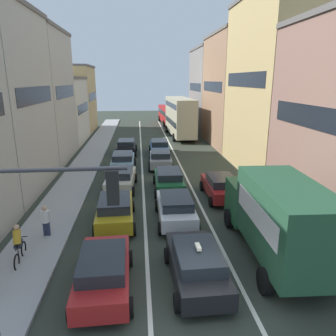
# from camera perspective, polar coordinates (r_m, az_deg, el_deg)

# --- Properties ---
(ground_plane) EXTENTS (140.00, 140.00, 0.00)m
(ground_plane) POSITION_cam_1_polar(r_m,az_deg,el_deg) (11.45, 6.12, -24.55)
(ground_plane) COLOR #31392E
(sidewalk_left) EXTENTS (2.60, 64.00, 0.14)m
(sidewalk_left) POSITION_cam_1_polar(r_m,az_deg,el_deg) (29.86, -14.38, 0.97)
(sidewalk_left) COLOR #9F9F9F
(sidewalk_left) RESTS_ON ground
(lane_stripe_left) EXTENTS (0.16, 60.00, 0.01)m
(lane_stripe_left) POSITION_cam_1_polar(r_m,az_deg,el_deg) (29.49, -4.73, 1.10)
(lane_stripe_left) COLOR silver
(lane_stripe_left) RESTS_ON ground
(lane_stripe_right) EXTENTS (0.16, 60.00, 0.01)m
(lane_stripe_right) POSITION_cam_1_polar(r_m,az_deg,el_deg) (29.71, 1.84, 1.26)
(lane_stripe_right) COLOR silver
(lane_stripe_right) RESTS_ON ground
(building_row_left) EXTENTS (7.20, 43.90, 11.90)m
(building_row_left) POSITION_cam_1_polar(r_m,az_deg,el_deg) (30.84, -24.84, 10.49)
(building_row_left) COLOR #B2ADA3
(building_row_left) RESTS_ON ground
(building_row_right) EXTENTS (7.20, 43.90, 13.67)m
(building_row_right) POSITION_cam_1_polar(r_m,az_deg,el_deg) (33.03, 16.05, 12.82)
(building_row_right) COLOR gray
(building_row_right) RESTS_ON ground
(traffic_light_pole) EXTENTS (3.58, 0.38, 5.50)m
(traffic_light_pole) POSITION_cam_1_polar(r_m,az_deg,el_deg) (8.36, -22.85, -10.88)
(traffic_light_pole) COLOR #2D2D33
(traffic_light_pole) RESTS_ON ground
(removalist_box_truck) EXTENTS (2.93, 7.78, 3.58)m
(removalist_box_truck) POSITION_cam_1_polar(r_m,az_deg,el_deg) (14.02, 18.91, -7.92)
(removalist_box_truck) COLOR #1E5933
(removalist_box_truck) RESTS_ON ground
(taxi_centre_lane_front) EXTENTS (2.15, 4.34, 1.66)m
(taxi_centre_lane_front) POSITION_cam_1_polar(r_m,az_deg,el_deg) (12.28, 5.18, -16.83)
(taxi_centre_lane_front) COLOR black
(taxi_centre_lane_front) RESTS_ON ground
(sedan_left_lane_front) EXTENTS (2.15, 4.35, 1.49)m
(sedan_left_lane_front) POSITION_cam_1_polar(r_m,az_deg,el_deg) (12.10, -11.52, -17.66)
(sedan_left_lane_front) COLOR #A51E1E
(sedan_left_lane_front) RESTS_ON ground
(sedan_centre_lane_second) EXTENTS (2.08, 4.31, 1.49)m
(sedan_centre_lane_second) POSITION_cam_1_polar(r_m,az_deg,el_deg) (17.01, 1.39, -7.13)
(sedan_centre_lane_second) COLOR silver
(sedan_centre_lane_second) RESTS_ON ground
(wagon_left_lane_second) EXTENTS (2.17, 4.36, 1.49)m
(wagon_left_lane_second) POSITION_cam_1_polar(r_m,az_deg,el_deg) (16.97, -9.48, -7.40)
(wagon_left_lane_second) COLOR #B29319
(wagon_left_lane_second) RESTS_ON ground
(hatchback_centre_lane_third) EXTENTS (2.13, 4.33, 1.49)m
(hatchback_centre_lane_third) POSITION_cam_1_polar(r_m,az_deg,el_deg) (21.61, 0.14, -2.09)
(hatchback_centre_lane_third) COLOR #19592D
(hatchback_centre_lane_third) RESTS_ON ground
(sedan_left_lane_third) EXTENTS (2.27, 4.40, 1.49)m
(sedan_left_lane_third) POSITION_cam_1_polar(r_m,az_deg,el_deg) (22.19, -8.51, -1.79)
(sedan_left_lane_third) COLOR beige
(sedan_left_lane_third) RESTS_ON ground
(coupe_centre_lane_fourth) EXTENTS (2.21, 4.37, 1.49)m
(coupe_centre_lane_fourth) POSITION_cam_1_polar(r_m,az_deg,el_deg) (27.44, -1.37, 1.75)
(coupe_centre_lane_fourth) COLOR gray
(coupe_centre_lane_fourth) RESTS_ON ground
(sedan_left_lane_fourth) EXTENTS (2.10, 4.32, 1.49)m
(sedan_left_lane_fourth) POSITION_cam_1_polar(r_m,az_deg,el_deg) (26.85, -8.09, 1.29)
(sedan_left_lane_fourth) COLOR #759EB7
(sedan_left_lane_fourth) RESTS_ON ground
(sedan_centre_lane_fifth) EXTENTS (2.13, 4.33, 1.49)m
(sedan_centre_lane_fifth) POSITION_cam_1_polar(r_m,az_deg,el_deg) (32.28, -1.56, 3.86)
(sedan_centre_lane_fifth) COLOR #194C8C
(sedan_centre_lane_fifth) RESTS_ON ground
(sedan_left_lane_fifth) EXTENTS (2.14, 4.34, 1.49)m
(sedan_left_lane_fifth) POSITION_cam_1_polar(r_m,az_deg,el_deg) (32.65, -7.49, 3.87)
(sedan_left_lane_fifth) COLOR black
(sedan_left_lane_fifth) RESTS_ON ground
(sedan_right_lane_behind_truck) EXTENTS (2.09, 4.31, 1.49)m
(sedan_right_lane_behind_truck) POSITION_cam_1_polar(r_m,az_deg,el_deg) (20.58, 9.46, -3.23)
(sedan_right_lane_behind_truck) COLOR #A51E1E
(sedan_right_lane_behind_truck) RESTS_ON ground
(bus_mid_queue_primary) EXTENTS (3.10, 10.59, 5.06)m
(bus_mid_queue_primary) POSITION_cam_1_polar(r_m,az_deg,el_deg) (42.09, 2.16, 9.42)
(bus_mid_queue_primary) COLOR #BFB793
(bus_mid_queue_primary) RESTS_ON ground
(bus_far_queue_secondary) EXTENTS (3.11, 10.59, 2.90)m
(bus_far_queue_secondary) POSITION_cam_1_polar(r_m,az_deg,el_deg) (54.84, 0.17, 9.75)
(bus_far_queue_secondary) COLOR #B21919
(bus_far_queue_secondary) RESTS_ON ground
(cyclist_on_sidewalk) EXTENTS (0.50, 1.73, 1.72)m
(cyclist_on_sidewalk) POSITION_cam_1_polar(r_m,az_deg,el_deg) (14.68, -25.28, -12.38)
(cyclist_on_sidewalk) COLOR black
(cyclist_on_sidewalk) RESTS_ON ground
(pedestrian_mid_sidewalk) EXTENTS (0.54, 0.34, 1.66)m
(pedestrian_mid_sidewalk) POSITION_cam_1_polar(r_m,az_deg,el_deg) (16.33, -21.13, -8.67)
(pedestrian_mid_sidewalk) COLOR #262D47
(pedestrian_mid_sidewalk) RESTS_ON ground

